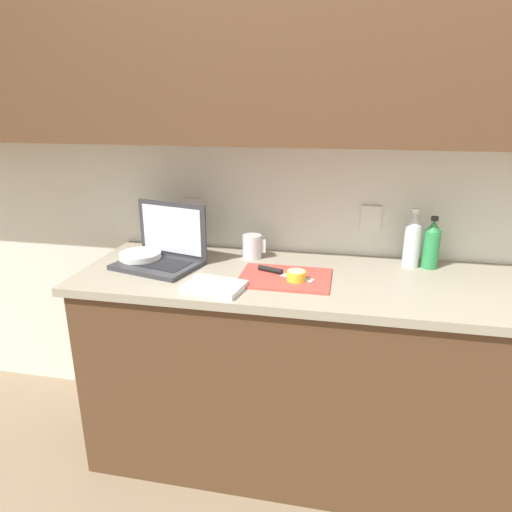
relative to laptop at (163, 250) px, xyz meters
name	(u,v)px	position (x,y,z in m)	size (l,w,h in m)	color
ground_plane	(330,457)	(0.78, -0.03, -0.96)	(12.00, 12.00, 0.00)	#847056
wall_back	(353,110)	(0.78, 0.22, 0.59)	(5.20, 0.38, 2.60)	white
counter_unit	(341,372)	(0.81, -0.03, -0.50)	(2.21, 0.65, 0.90)	brown
laptop	(163,250)	(0.00, 0.00, 0.00)	(0.40, 0.33, 0.27)	#333338
cutting_board	(285,278)	(0.55, -0.07, -0.06)	(0.37, 0.28, 0.01)	#D1473D
knife	(276,271)	(0.51, -0.04, -0.05)	(0.25, 0.11, 0.02)	silver
lemon_half_cut	(296,275)	(0.60, -0.10, -0.03)	(0.08, 0.08, 0.04)	yellow
bottle_green_soda	(431,245)	(1.15, 0.18, 0.04)	(0.07, 0.07, 0.23)	#2D934C
bottle_oil_tall	(412,240)	(1.07, 0.18, 0.06)	(0.07, 0.07, 0.26)	silver
measuring_cup	(252,246)	(0.37, 0.16, -0.01)	(0.11, 0.09, 0.11)	silver
bowl_white	(140,257)	(-0.11, -0.01, -0.04)	(0.18, 0.18, 0.05)	white
dish_towel	(214,286)	(0.30, -0.24, -0.05)	(0.22, 0.16, 0.02)	white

